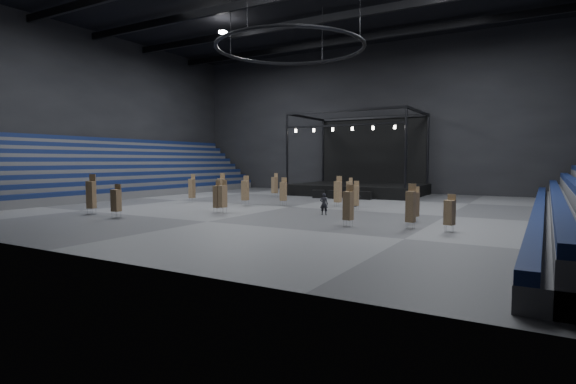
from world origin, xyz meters
The scene contains 28 objects.
floor centered at (0.00, 0.00, 0.00)m, with size 50.00×50.00×0.00m, color #505153.
wall_back centered at (0.00, 21.00, 9.00)m, with size 50.00×0.20×18.00m, color black.
wall_front centered at (0.00, -21.00, 9.00)m, with size 50.00×0.20×18.00m, color black.
wall_left centered at (-25.00, 0.00, 9.00)m, with size 0.20×42.00×18.00m, color black.
bleachers_left centered at (-22.94, 0.00, 1.73)m, with size 7.20×40.00×6.40m.
stage centered at (0.00, 16.24, 1.45)m, with size 14.00×10.00×9.20m.
truss_ring centered at (0.00, 0.00, 13.00)m, with size 12.30×12.30×5.15m.
flight_case_left centered at (-1.91, 9.28, 0.41)m, with size 1.24×0.62×0.83m, color black.
flight_case_mid centered at (-0.21, 9.40, 0.41)m, with size 1.24×0.62×0.83m, color black.
flight_case_right centered at (2.98, 9.87, 0.40)m, with size 1.19×0.60×0.79m, color black.
chair_stack_0 centered at (-4.07, -0.68, 1.33)m, with size 0.58×0.58×2.55m.
chair_stack_1 centered at (-6.45, 8.01, 1.31)m, with size 0.62×0.62×2.53m.
chair_stack_2 centered at (-2.71, -6.20, 1.22)m, with size 0.44×0.44×2.40m.
chair_stack_3 centered at (5.65, 0.43, 1.17)m, with size 0.45×0.45×2.28m.
chair_stack_4 centered at (-10.06, -0.75, 1.32)m, with size 0.48×0.48×2.60m.
chair_stack_5 centered at (2.03, 8.01, 1.15)m, with size 0.58×0.58×2.21m.
chair_stack_6 centered at (-6.66, -11.99, 1.21)m, with size 0.58×0.58×2.27m.
chair_stack_7 centered at (-6.32, -1.13, 1.41)m, with size 0.51×0.51×2.76m.
chair_stack_8 centered at (-9.89, -11.52, 1.46)m, with size 0.64×0.64×2.87m.
chair_stack_9 centered at (8.52, -8.07, 1.27)m, with size 0.54×0.54×2.46m.
chair_stack_10 centered at (-2.15, -6.21, 1.27)m, with size 0.59×0.59×2.43m.
chair_stack_11 centered at (3.55, 1.77, 1.33)m, with size 0.55×0.55×2.58m.
chair_stack_12 centered at (11.38, -4.30, 1.17)m, with size 0.59×0.59×2.24m.
chair_stack_13 centered at (11.87, -7.05, 1.30)m, with size 0.51×0.51×2.55m.
chair_stack_14 centered at (-1.14, 0.85, 1.25)m, with size 0.57×0.57×2.40m.
chair_stack_15 centered at (14.00, -7.19, 1.10)m, with size 0.59×0.59×2.05m.
man_center centered at (4.81, -3.54, 0.78)m, with size 0.57×0.37×1.56m, color black.
crew_member centered at (4.70, 3.22, 0.92)m, with size 0.89×0.70×1.84m, color black.
Camera 1 is at (18.45, -32.28, 3.85)m, focal length 28.00 mm.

